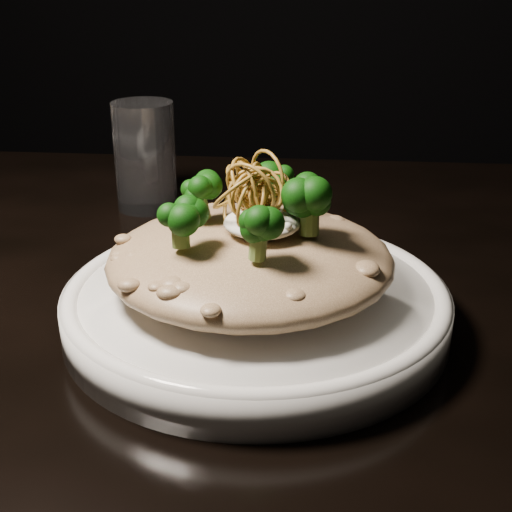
{
  "coord_description": "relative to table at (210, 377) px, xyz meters",
  "views": [
    {
      "loc": [
        0.09,
        -0.51,
        1.01
      ],
      "look_at": [
        0.04,
        -0.05,
        0.81
      ],
      "focal_mm": 50.0,
      "sensor_mm": 36.0,
      "label": 1
    }
  ],
  "objects": [
    {
      "name": "shallots",
      "position": [
        0.04,
        -0.05,
        0.19
      ],
      "size": [
        0.06,
        0.06,
        0.04
      ],
      "primitive_type": null,
      "color": "brown",
      "rests_on": "cheese"
    },
    {
      "name": "plate",
      "position": [
        0.04,
        -0.05,
        0.1
      ],
      "size": [
        0.28,
        0.28,
        0.03
      ],
      "primitive_type": "cylinder",
      "color": "white",
      "rests_on": "table"
    },
    {
      "name": "drinking_glass",
      "position": [
        -0.09,
        0.2,
        0.14
      ],
      "size": [
        0.07,
        0.07,
        0.11
      ],
      "primitive_type": "cylinder",
      "rotation": [
        0.0,
        0.0,
        -0.16
      ],
      "color": "silver",
      "rests_on": "table"
    },
    {
      "name": "broccoli",
      "position": [
        0.04,
        -0.06,
        0.18
      ],
      "size": [
        0.14,
        0.14,
        0.05
      ],
      "primitive_type": null,
      "color": "black",
      "rests_on": "risotto"
    },
    {
      "name": "risotto",
      "position": [
        0.04,
        -0.05,
        0.13
      ],
      "size": [
        0.21,
        0.21,
        0.05
      ],
      "primitive_type": "ellipsoid",
      "color": "brown",
      "rests_on": "plate"
    },
    {
      "name": "table",
      "position": [
        0.0,
        0.0,
        0.0
      ],
      "size": [
        1.1,
        0.8,
        0.75
      ],
      "color": "black",
      "rests_on": "ground"
    },
    {
      "name": "cheese",
      "position": [
        0.05,
        -0.05,
        0.16
      ],
      "size": [
        0.05,
        0.05,
        0.02
      ],
      "primitive_type": "ellipsoid",
      "color": "white",
      "rests_on": "risotto"
    }
  ]
}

